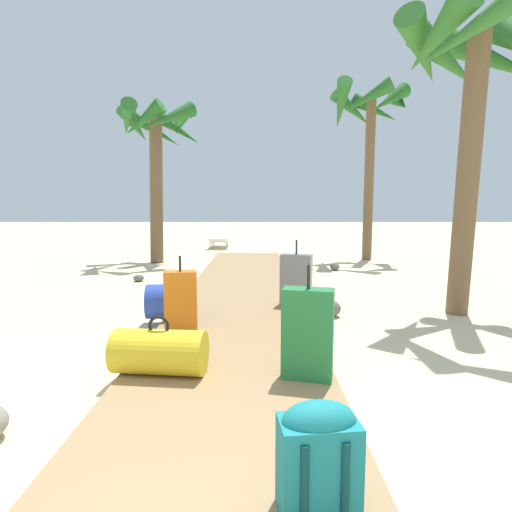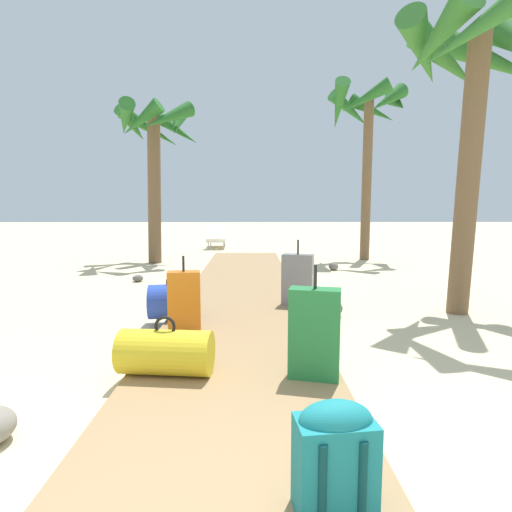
{
  "view_description": "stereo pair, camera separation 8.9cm",
  "coord_description": "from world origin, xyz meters",
  "px_view_note": "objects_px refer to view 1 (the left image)",
  "views": [
    {
      "loc": [
        0.22,
        -0.97,
        1.35
      ],
      "look_at": [
        0.22,
        5.67,
        0.55
      ],
      "focal_mm": 29.2,
      "sensor_mm": 36.0,
      "label": 1
    },
    {
      "loc": [
        0.13,
        -0.97,
        1.35
      ],
      "look_at": [
        0.22,
        5.67,
        0.55
      ],
      "focal_mm": 29.2,
      "sensor_mm": 36.0,
      "label": 2
    }
  ],
  "objects_px": {
    "suitcase_grey": "(296,280)",
    "lounge_chair": "(219,238)",
    "suitcase_green": "(308,334)",
    "palm_tree_far_right": "(370,118)",
    "duffel_bag_yellow": "(160,352)",
    "duffel_bag_blue": "(171,301)",
    "palm_tree_far_left": "(157,139)",
    "suitcase_orange": "(181,301)",
    "palm_tree_near_right": "(483,65)",
    "backpack_teal": "(319,455)"
  },
  "relations": [
    {
      "from": "suitcase_grey",
      "to": "lounge_chair",
      "type": "distance_m",
      "value": 8.35
    },
    {
      "from": "suitcase_green",
      "to": "palm_tree_far_right",
      "type": "relative_size",
      "value": 0.2
    },
    {
      "from": "palm_tree_far_right",
      "to": "suitcase_green",
      "type": "bearing_deg",
      "value": -107.67
    },
    {
      "from": "suitcase_grey",
      "to": "duffel_bag_yellow",
      "type": "distance_m",
      "value": 2.56
    },
    {
      "from": "duffel_bag_blue",
      "to": "palm_tree_far_left",
      "type": "distance_m",
      "value": 6.24
    },
    {
      "from": "suitcase_orange",
      "to": "palm_tree_near_right",
      "type": "bearing_deg",
      "value": 15.38
    },
    {
      "from": "palm_tree_far_left",
      "to": "suitcase_green",
      "type": "bearing_deg",
      "value": -69.0
    },
    {
      "from": "palm_tree_far_left",
      "to": "palm_tree_far_right",
      "type": "bearing_deg",
      "value": 4.07
    },
    {
      "from": "suitcase_orange",
      "to": "palm_tree_near_right",
      "type": "height_order",
      "value": "palm_tree_near_right"
    },
    {
      "from": "suitcase_orange",
      "to": "duffel_bag_yellow",
      "type": "bearing_deg",
      "value": -88.41
    },
    {
      "from": "palm_tree_far_right",
      "to": "duffel_bag_blue",
      "type": "bearing_deg",
      "value": -122.64
    },
    {
      "from": "duffel_bag_blue",
      "to": "lounge_chair",
      "type": "relative_size",
      "value": 0.38
    },
    {
      "from": "palm_tree_far_right",
      "to": "palm_tree_near_right",
      "type": "distance_m",
      "value": 5.43
    },
    {
      "from": "suitcase_orange",
      "to": "duffel_bag_blue",
      "type": "bearing_deg",
      "value": 111.76
    },
    {
      "from": "backpack_teal",
      "to": "palm_tree_near_right",
      "type": "distance_m",
      "value": 4.97
    },
    {
      "from": "duffel_bag_yellow",
      "to": "lounge_chair",
      "type": "distance_m",
      "value": 10.42
    },
    {
      "from": "lounge_chair",
      "to": "duffel_bag_blue",
      "type": "bearing_deg",
      "value": -88.53
    },
    {
      "from": "suitcase_grey",
      "to": "lounge_chair",
      "type": "bearing_deg",
      "value": 101.79
    },
    {
      "from": "duffel_bag_yellow",
      "to": "duffel_bag_blue",
      "type": "relative_size",
      "value": 1.23
    },
    {
      "from": "palm_tree_near_right",
      "to": "lounge_chair",
      "type": "relative_size",
      "value": 2.4
    },
    {
      "from": "suitcase_green",
      "to": "palm_tree_far_right",
      "type": "distance_m",
      "value": 8.45
    },
    {
      "from": "palm_tree_far_right",
      "to": "palm_tree_far_left",
      "type": "bearing_deg",
      "value": -175.93
    },
    {
      "from": "suitcase_green",
      "to": "duffel_bag_yellow",
      "type": "relative_size",
      "value": 1.17
    },
    {
      "from": "lounge_chair",
      "to": "suitcase_green",
      "type": "bearing_deg",
      "value": -81.49
    },
    {
      "from": "suitcase_green",
      "to": "duffel_bag_blue",
      "type": "height_order",
      "value": "suitcase_green"
    },
    {
      "from": "suitcase_orange",
      "to": "duffel_bag_blue",
      "type": "relative_size",
      "value": 1.31
    },
    {
      "from": "suitcase_orange",
      "to": "lounge_chair",
      "type": "xyz_separation_m",
      "value": [
        -0.43,
        9.32,
        -0.06
      ]
    },
    {
      "from": "duffel_bag_yellow",
      "to": "suitcase_grey",
      "type": "bearing_deg",
      "value": 60.77
    },
    {
      "from": "duffel_bag_yellow",
      "to": "palm_tree_near_right",
      "type": "relative_size",
      "value": 0.19
    },
    {
      "from": "suitcase_grey",
      "to": "duffel_bag_blue",
      "type": "height_order",
      "value": "suitcase_grey"
    },
    {
      "from": "suitcase_green",
      "to": "duffel_bag_yellow",
      "type": "bearing_deg",
      "value": 175.86
    },
    {
      "from": "duffel_bag_blue",
      "to": "backpack_teal",
      "type": "relative_size",
      "value": 1.22
    },
    {
      "from": "duffel_bag_yellow",
      "to": "duffel_bag_blue",
      "type": "xyz_separation_m",
      "value": [
        -0.23,
        1.59,
        0.02
      ]
    },
    {
      "from": "suitcase_green",
      "to": "suitcase_grey",
      "type": "distance_m",
      "value": 2.32
    },
    {
      "from": "backpack_teal",
      "to": "palm_tree_near_right",
      "type": "xyz_separation_m",
      "value": [
        2.38,
        3.47,
        2.64
      ]
    },
    {
      "from": "suitcase_green",
      "to": "duffel_bag_yellow",
      "type": "xyz_separation_m",
      "value": [
        -1.11,
        0.08,
        -0.17
      ]
    },
    {
      "from": "palm_tree_far_left",
      "to": "backpack_teal",
      "type": "bearing_deg",
      "value": -72.91
    },
    {
      "from": "suitcase_green",
      "to": "palm_tree_near_right",
      "type": "height_order",
      "value": "palm_tree_near_right"
    },
    {
      "from": "duffel_bag_blue",
      "to": "palm_tree_far_left",
      "type": "relative_size",
      "value": 0.15
    },
    {
      "from": "suitcase_grey",
      "to": "palm_tree_far_right",
      "type": "xyz_separation_m",
      "value": [
        2.26,
        5.19,
        3.06
      ]
    },
    {
      "from": "backpack_teal",
      "to": "lounge_chair",
      "type": "bearing_deg",
      "value": 96.95
    },
    {
      "from": "suitcase_grey",
      "to": "palm_tree_far_left",
      "type": "bearing_deg",
      "value": 120.8
    },
    {
      "from": "suitcase_green",
      "to": "backpack_teal",
      "type": "xyz_separation_m",
      "value": [
        -0.12,
        -1.37,
        -0.08
      ]
    },
    {
      "from": "suitcase_green",
      "to": "duffel_bag_blue",
      "type": "distance_m",
      "value": 2.15
    },
    {
      "from": "duffel_bag_blue",
      "to": "palm_tree_far_right",
      "type": "height_order",
      "value": "palm_tree_far_right"
    },
    {
      "from": "suitcase_grey",
      "to": "lounge_chair",
      "type": "xyz_separation_m",
      "value": [
        -1.71,
        8.18,
        -0.08
      ]
    },
    {
      "from": "duffel_bag_yellow",
      "to": "duffel_bag_blue",
      "type": "distance_m",
      "value": 1.61
    },
    {
      "from": "suitcase_green",
      "to": "suitcase_orange",
      "type": "relative_size",
      "value": 1.1
    },
    {
      "from": "suitcase_grey",
      "to": "backpack_teal",
      "type": "xyz_separation_m",
      "value": [
        -0.26,
        -3.68,
        -0.08
      ]
    },
    {
      "from": "palm_tree_near_right",
      "to": "palm_tree_far_left",
      "type": "relative_size",
      "value": 0.98
    }
  ]
}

